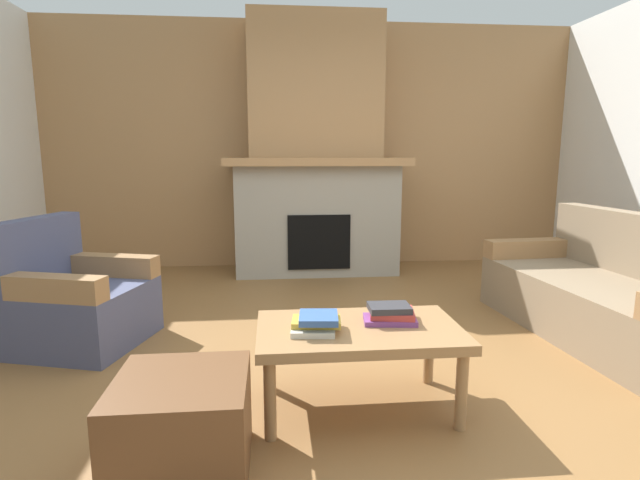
# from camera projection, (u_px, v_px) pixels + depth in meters

# --- Properties ---
(ground) EXTENTS (9.00, 9.00, 0.00)m
(ground) POSITION_uv_depth(u_px,v_px,m) (355.00, 372.00, 2.90)
(ground) COLOR brown
(wall_back_wood_panel) EXTENTS (6.00, 0.12, 2.70)m
(wall_back_wood_panel) POSITION_uv_depth(u_px,v_px,m) (313.00, 147.00, 5.61)
(wall_back_wood_panel) COLOR #A87A4C
(wall_back_wood_panel) RESTS_ON ground
(fireplace) EXTENTS (1.90, 0.82, 2.70)m
(fireplace) POSITION_uv_depth(u_px,v_px,m) (316.00, 164.00, 5.27)
(fireplace) COLOR gray
(fireplace) RESTS_ON ground
(couch) EXTENTS (0.97, 1.86, 0.85)m
(couch) POSITION_uv_depth(u_px,v_px,m) (608.00, 296.00, 3.45)
(couch) COLOR #847056
(couch) RESTS_ON ground
(armchair) EXTENTS (0.94, 0.94, 0.85)m
(armchair) POSITION_uv_depth(u_px,v_px,m) (75.00, 301.00, 3.30)
(armchair) COLOR #474C6B
(armchair) RESTS_ON ground
(coffee_table) EXTENTS (1.00, 0.60, 0.43)m
(coffee_table) POSITION_uv_depth(u_px,v_px,m) (359.00, 337.00, 2.43)
(coffee_table) COLOR #997047
(coffee_table) RESTS_ON ground
(ottoman) EXTENTS (0.52, 0.52, 0.40)m
(ottoman) POSITION_uv_depth(u_px,v_px,m) (183.00, 426.00, 1.96)
(ottoman) COLOR brown
(ottoman) RESTS_ON ground
(book_stack_near_edge) EXTENTS (0.25, 0.23, 0.09)m
(book_stack_near_edge) POSITION_uv_depth(u_px,v_px,m) (316.00, 323.00, 2.35)
(book_stack_near_edge) COLOR beige
(book_stack_near_edge) RESTS_ON coffee_table
(book_stack_center) EXTENTS (0.28, 0.23, 0.09)m
(book_stack_center) POSITION_uv_depth(u_px,v_px,m) (390.00, 314.00, 2.49)
(book_stack_center) COLOR #7A3D84
(book_stack_center) RESTS_ON coffee_table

